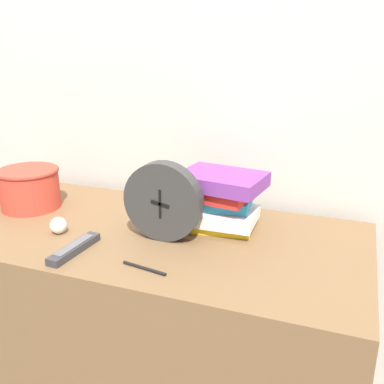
{
  "coord_description": "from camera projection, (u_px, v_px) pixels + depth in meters",
  "views": [
    {
      "loc": [
        0.58,
        -0.78,
        1.32
      ],
      "look_at": [
        0.15,
        0.35,
        0.89
      ],
      "focal_mm": 42.0,
      "sensor_mm": 36.0,
      "label": 1
    }
  ],
  "objects": [
    {
      "name": "basket",
      "position": [
        29.0,
        187.0,
        1.48
      ],
      "size": [
        0.2,
        0.2,
        0.13
      ],
      "color": "#C63D2D",
      "rests_on": "desk"
    },
    {
      "name": "crumpled_paper_ball",
      "position": [
        58.0,
        225.0,
        1.3
      ],
      "size": [
        0.05,
        0.05,
        0.05
      ],
      "color": "white",
      "rests_on": "desk"
    },
    {
      "name": "tv_remote",
      "position": [
        74.0,
        248.0,
        1.19
      ],
      "size": [
        0.05,
        0.19,
        0.02
      ],
      "color": "#333338",
      "rests_on": "desk"
    },
    {
      "name": "wall_back",
      "position": [
        183.0,
        72.0,
        1.52
      ],
      "size": [
        6.0,
        0.04,
        2.4
      ],
      "color": "beige",
      "rests_on": "ground_plane"
    },
    {
      "name": "pen",
      "position": [
        144.0,
        268.0,
        1.1
      ],
      "size": [
        0.13,
        0.03,
        0.01
      ],
      "color": "black",
      "rests_on": "desk"
    },
    {
      "name": "desk",
      "position": [
        143.0,
        339.0,
        1.46
      ],
      "size": [
        1.32,
        0.6,
        0.77
      ],
      "color": "brown",
      "rests_on": "ground_plane"
    },
    {
      "name": "book_stack",
      "position": [
        218.0,
        199.0,
        1.32
      ],
      "size": [
        0.27,
        0.22,
        0.17
      ],
      "color": "yellow",
      "rests_on": "desk"
    },
    {
      "name": "desk_clock",
      "position": [
        163.0,
        202.0,
        1.24
      ],
      "size": [
        0.22,
        0.05,
        0.22
      ],
      "color": "#333333",
      "rests_on": "desk"
    }
  ]
}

